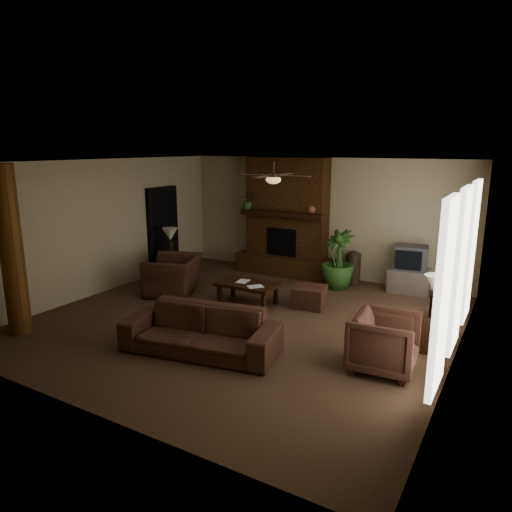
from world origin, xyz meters
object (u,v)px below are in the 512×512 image
Objects in this scene: coffee_table at (247,285)px; lamp_right at (436,288)px; side_table_right at (432,333)px; floor_plant at (337,272)px; lamp_left at (170,236)px; armchair_left at (174,269)px; side_table_left at (171,266)px; ottoman at (309,297)px; log_column at (11,251)px; sofa at (200,323)px; tv_stand at (409,281)px; armchair_right at (384,340)px; floor_vase at (353,265)px.

coffee_table is 1.85× the size of lamp_right.
floor_plant is at bearing 136.01° from side_table_right.
side_table_right is at bearing -10.40° from lamp_left.
armchair_left is 2.17× the size of side_table_left.
lamp_left is at bearing 176.23° from ottoman.
log_column is at bearing -125.90° from floor_plant.
armchair_left reaches higher than sofa.
ottoman is at bearing -3.77° from lamp_left.
tv_stand is 5.41m from side_table_left.
armchair_right is 1.16m from side_table_right.
armchair_left is 1.73m from coffee_table.
floor_vase is at bearing 83.50° from ottoman.
lamp_left is 1.18× the size of side_table_right.
floor_plant reaches higher than tv_stand.
lamp_left is (-3.07, 2.97, 0.54)m from sofa.
sofa is 4.28× the size of side_table_right.
armchair_right is 1.23m from lamp_right.
side_table_right is 0.73m from lamp_right.
floor_vase is at bearing 106.95° from armchair_left.
side_table_left reaches higher than coffee_table.
lamp_right is at bearing -76.64° from tv_stand.
floor_plant is (-1.44, -0.46, 0.11)m from tv_stand.
coffee_table is 2.73m from floor_vase.
side_table_right is at bearing -19.83° from ottoman.
sofa reaches higher than armchair_right.
floor_plant is 2.35× the size of side_table_left.
tv_stand is at bearing 2.87° from armchair_right.
lamp_right reaches higher than armchair_left.
log_column is 4.20m from coffee_table.
ottoman is at bearing 21.82° from coffee_table.
lamp_right is (6.12, -1.18, 0.73)m from side_table_left.
lamp_left reaches higher than ottoman.
sofa is at bearing 102.71° from armchair_right.
armchair_right is (4.82, -1.29, -0.07)m from armchair_left.
sofa reaches higher than side_table_right.
armchair_right is at bearing -25.38° from coffee_table.
sofa reaches higher than floor_vase.
floor_plant is 3.36m from side_table_right.
floor_plant is (3.68, 5.09, -1.04)m from log_column.
floor_plant reaches higher than ottoman.
coffee_table is 2.65m from side_table_left.
sofa is 3.62× the size of lamp_right.
tv_stand is at bearing 108.87° from lamp_right.
side_table_right is (2.42, -2.33, -0.09)m from floor_plant.
coffee_table is 1.85× the size of lamp_left.
lamp_right reaches higher than floor_vase.
armchair_left reaches higher than armchair_right.
sofa is 1.82× the size of floor_plant.
log_column is 3.35m from sofa.
floor_plant reaches higher than coffee_table.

